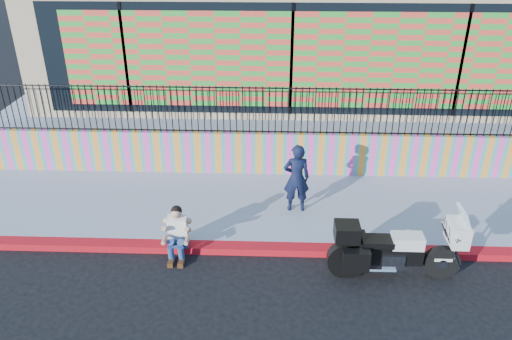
{
  "coord_description": "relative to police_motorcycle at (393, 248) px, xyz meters",
  "views": [
    {
      "loc": [
        -0.43,
        -8.26,
        6.06
      ],
      "look_at": [
        -0.78,
        1.2,
        1.25
      ],
      "focal_mm": 35.0,
      "sensor_mm": 36.0,
      "label": 1
    }
  ],
  "objects": [
    {
      "name": "seated_man",
      "position": [
        -4.1,
        0.45,
        -0.18
      ],
      "size": [
        0.54,
        0.71,
        1.06
      ],
      "color": "navy",
      "rests_on": "ground"
    },
    {
      "name": "police_motorcycle",
      "position": [
        0.0,
        0.0,
        0.0
      ],
      "size": [
        2.42,
        0.8,
        1.51
      ],
      "color": "black",
      "rests_on": "ground"
    },
    {
      "name": "red_curb",
      "position": [
        -1.82,
        0.66,
        -0.56
      ],
      "size": [
        16.0,
        0.3,
        0.15
      ],
      "primitive_type": "cube",
      "color": "#A20B0D",
      "rests_on": "ground"
    },
    {
      "name": "sidewalk",
      "position": [
        -1.82,
        2.31,
        -0.56
      ],
      "size": [
        16.0,
        3.0,
        0.15
      ],
      "primitive_type": "cube",
      "color": "gray",
      "rests_on": "ground"
    },
    {
      "name": "storefront_building",
      "position": [
        -1.82,
        8.79,
        2.62
      ],
      "size": [
        14.0,
        8.06,
        4.0
      ],
      "color": "tan",
      "rests_on": "elevated_platform"
    },
    {
      "name": "ground",
      "position": [
        -1.82,
        0.66,
        -0.63
      ],
      "size": [
        90.0,
        90.0,
        0.0
      ],
      "primitive_type": "plane",
      "color": "black",
      "rests_on": "ground"
    },
    {
      "name": "mural_wall",
      "position": [
        -1.82,
        3.91,
        0.07
      ],
      "size": [
        16.0,
        0.2,
        1.1
      ],
      "primitive_type": "cube",
      "color": "#FF43B1",
      "rests_on": "sidewalk"
    },
    {
      "name": "police_officer",
      "position": [
        -1.72,
        2.1,
        0.32
      ],
      "size": [
        0.61,
        0.42,
        1.59
      ],
      "primitive_type": "imported",
      "rotation": [
        0.0,
        0.0,
        3.22
      ],
      "color": "black",
      "rests_on": "sidewalk"
    },
    {
      "name": "metal_fence",
      "position": [
        -1.82,
        3.91,
        1.22
      ],
      "size": [
        15.8,
        0.04,
        1.2
      ],
      "primitive_type": null,
      "color": "black",
      "rests_on": "mural_wall"
    },
    {
      "name": "elevated_platform",
      "position": [
        -1.82,
        9.01,
        -0.01
      ],
      "size": [
        16.0,
        10.0,
        1.25
      ],
      "primitive_type": "cube",
      "color": "gray",
      "rests_on": "ground"
    }
  ]
}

